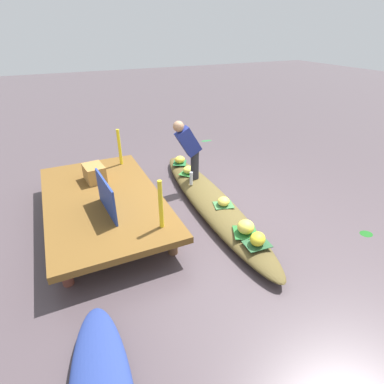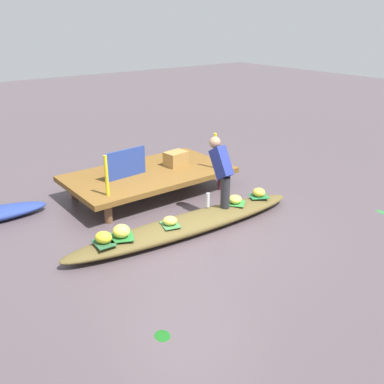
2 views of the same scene
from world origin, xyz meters
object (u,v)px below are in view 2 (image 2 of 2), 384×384
Objects in this scene: vendor_boat at (188,224)px; banana_bunch_4 at (259,192)px; banana_bunch_2 at (103,237)px; banana_bunch_3 at (235,199)px; banana_bunch_1 at (170,221)px; water_bottle at (208,200)px; vendor_person at (221,168)px; market_banner at (126,164)px; produce_crate at (176,159)px; banana_bunch_0 at (121,231)px.

banana_bunch_4 is at bearing 1.01° from vendor_boat.
banana_bunch_2 is 2.51m from banana_bunch_3.
banana_bunch_4 is (1.96, -0.02, 0.01)m from banana_bunch_1.
water_bottle reaches higher than vendor_boat.
vendor_person reaches higher than banana_bunch_2.
banana_bunch_3 is 0.28× the size of market_banner.
vendor_person is at bearing -13.67° from water_bottle.
banana_bunch_2 reaches higher than banana_bunch_4.
banana_bunch_2 is at bearing 174.78° from banana_bunch_1.
vendor_boat is at bearing 177.72° from banana_bunch_4.
banana_bunch_3 is at bearing 176.35° from banana_bunch_4.
vendor_person is 4.59× the size of water_bottle.
produce_crate is at bearing 105.75° from banana_bunch_4.
banana_bunch_3 reaches higher than banana_bunch_1.
banana_bunch_0 is at bearing 177.44° from banana_bunch_4.
banana_bunch_2 is 0.21× the size of vendor_person.
produce_crate is (1.05, 1.81, 0.47)m from vendor_boat.
banana_bunch_0 is at bearing -177.43° from water_bottle.
banana_bunch_2 is 1.09× the size of banana_bunch_4.
banana_bunch_2 reaches higher than banana_bunch_3.
banana_bunch_3 is at bearing -23.90° from vendor_person.
vendor_boat is 16.78× the size of banana_bunch_0.
vendor_person is 1.95m from market_banner.
banana_bunch_1 is at bearing -102.85° from market_banner.
banana_bunch_0 is 1.11× the size of banana_bunch_4.
banana_bunch_0 is at bearing -0.05° from banana_bunch_2.
banana_bunch_0 is 0.59× the size of produce_crate.
vendor_person is (1.97, 0.02, 0.58)m from banana_bunch_0.
vendor_person reaches higher than water_bottle.
banana_bunch_4 is (3.07, -0.12, -0.01)m from banana_bunch_2.
vendor_person is 1.34× the size of market_banner.
banana_bunch_0 is 0.30m from banana_bunch_2.
vendor_boat is at bearing -165.38° from water_bottle.
banana_bunch_1 is 0.88× the size of water_bottle.
water_bottle is (-1.04, 0.20, 0.05)m from banana_bunch_4.
vendor_person is (1.16, 0.12, 0.60)m from banana_bunch_1.
banana_bunch_1 is at bearing -7.09° from banana_bunch_0.
water_bottle is (-0.48, 0.17, 0.05)m from banana_bunch_3.
vendor_boat is 0.60m from water_bottle.
banana_bunch_2 is 2.03m from water_bottle.
banana_bunch_2 is at bearing 177.98° from banana_bunch_3.
water_bottle is (-0.24, 0.06, -0.55)m from vendor_person.
produce_crate is (0.51, 1.67, 0.22)m from water_bottle.
banana_bunch_2 is at bearing 177.68° from banana_bunch_4.
banana_bunch_0 is (-1.20, 0.06, 0.22)m from vendor_boat.
produce_crate is at bearing -4.64° from market_banner.
banana_bunch_2 is at bearing -179.07° from vendor_boat.
market_banner is 1.17m from produce_crate.
banana_bunch_4 is at bearing -52.51° from market_banner.
water_bottle is (0.53, 0.14, 0.25)m from vendor_boat.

